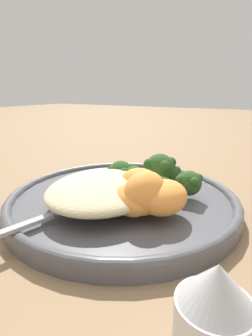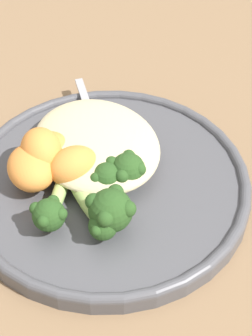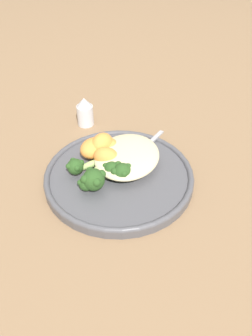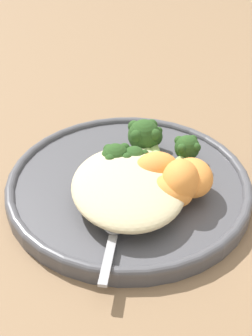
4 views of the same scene
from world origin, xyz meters
name	(u,v)px [view 4 (image 4 of 4)]	position (x,y,z in m)	size (l,w,h in m)	color
ground_plane	(117,189)	(0.00, 0.00, 0.00)	(4.00, 4.00, 0.00)	#846647
plate	(129,185)	(-0.01, -0.01, 0.01)	(0.29, 0.29, 0.02)	#4C4C51
quinoa_mound	(128,186)	(-0.04, -0.01, 0.04)	(0.15, 0.13, 0.03)	beige
broccoli_stalk_0	(183,153)	(0.02, -0.08, 0.04)	(0.08, 0.07, 0.03)	#9EBC66
broccoli_stalk_1	(155,151)	(0.03, -0.05, 0.03)	(0.12, 0.03, 0.03)	#9EBC66
broccoli_stalk_2	(146,142)	(0.04, -0.04, 0.04)	(0.12, 0.04, 0.04)	#9EBC66
broccoli_stalk_3	(139,164)	(0.00, -0.03, 0.04)	(0.08, 0.06, 0.03)	#9EBC66
broccoli_stalk_4	(122,161)	(0.01, -0.01, 0.04)	(0.08, 0.08, 0.04)	#9EBC66
broccoli_stalk_5	(124,175)	(-0.02, -0.01, 0.03)	(0.04, 0.09, 0.03)	#9EBC66
sweet_potato_chunk_0	(181,181)	(-0.05, -0.07, 0.05)	(0.05, 0.04, 0.05)	orange
sweet_potato_chunk_1	(192,177)	(-0.04, -0.08, 0.04)	(0.06, 0.05, 0.04)	orange
sweet_potato_chunk_2	(157,168)	(-0.02, -0.04, 0.04)	(0.05, 0.04, 0.04)	orange
sweet_potato_chunk_3	(171,191)	(-0.06, -0.05, 0.04)	(0.05, 0.04, 0.03)	orange
spoon	(115,228)	(-0.09, 0.01, 0.03)	(0.11, 0.04, 0.01)	#A3A3A8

